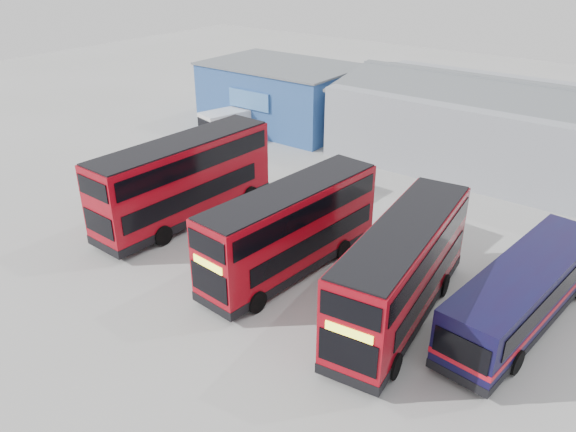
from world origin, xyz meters
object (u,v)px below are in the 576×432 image
Objects in this scene: double_decker_left at (184,181)px; panel_van at (231,122)px; office_block at (281,95)px; maintenance_shed at (569,140)px; double_decker_right at (401,273)px; single_decker_blue at (523,295)px; double_decker_centre at (291,231)px.

double_decker_left reaches higher than panel_van.
office_block is at bearing -66.53° from double_decker_left.
maintenance_shed is 2.93× the size of double_decker_right.
double_decker_right reaches higher than single_decker_blue.
maintenance_shed is at bearing 31.62° from panel_van.
office_block is 2.31× the size of panel_van.
double_decker_centre is (-7.43, -20.15, -0.48)m from maintenance_shed.
office_block is 18.57m from double_decker_left.
double_decker_left is at bearing -42.76° from panel_van.
double_decker_left is (-15.34, -19.34, -0.28)m from maintenance_shed.
double_decker_centre is at bearing -110.24° from maintenance_shed.
panel_van is (-23.17, -6.94, -1.38)m from maintenance_shed.
single_decker_blue is (2.56, -17.86, -1.20)m from maintenance_shed.
maintenance_shed reaches higher than single_decker_blue.
double_decker_left is 2.09× the size of panel_van.
maintenance_shed is at bearing 78.81° from double_decker_right.
double_decker_centre is at bearing 170.75° from double_decker_right.
double_decker_left reaches higher than double_decker_right.
panel_van is (-25.74, 10.92, -0.18)m from single_decker_blue.
maintenance_shed is at bearing -125.97° from double_decker_left.
panel_van is at bearing -16.33° from single_decker_blue.
office_block is 0.40× the size of maintenance_shed.
double_decker_right is at bearing -94.60° from maintenance_shed.
double_decker_right is at bearing -42.12° from office_block.
maintenance_shed reaches higher than double_decker_centre.
maintenance_shed is 18.08m from single_decker_blue.
double_decker_centre is at bearing 176.63° from double_decker_left.
office_block is at bearing 131.29° from double_decker_right.
maintenance_shed reaches higher than double_decker_right.
double_decker_left reaches higher than single_decker_blue.
panel_van is at bearing 141.36° from double_decker_right.
office_block is 1.18× the size of double_decker_right.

